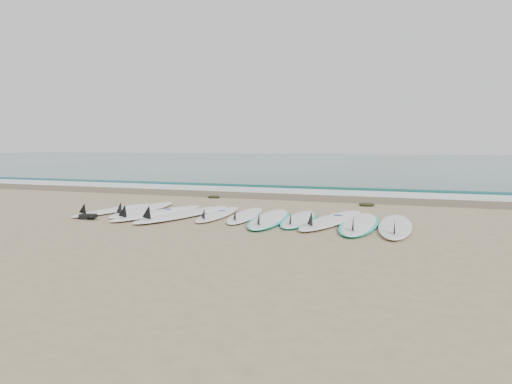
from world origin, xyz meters
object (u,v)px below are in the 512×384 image
(surfboard_0, at_px, (112,210))
(surfboard_10, at_px, (395,226))
(leash_coil, at_px, (88,216))
(surfboard_5, at_px, (245,215))

(surfboard_0, bearing_deg, surfboard_10, 4.44)
(surfboard_10, bearing_deg, surfboard_0, 175.31)
(leash_coil, bearing_deg, surfboard_10, 8.65)
(surfboard_5, bearing_deg, leash_coil, -165.19)
(leash_coil, bearing_deg, surfboard_5, 23.24)
(surfboard_5, height_order, leash_coil, surfboard_5)
(leash_coil, bearing_deg, surfboard_0, 98.97)
(surfboard_0, xyz_separation_m, surfboard_10, (5.80, -0.08, 0.01))
(surfboard_5, relative_size, surfboard_10, 0.87)
(surfboard_10, relative_size, leash_coil, 5.92)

